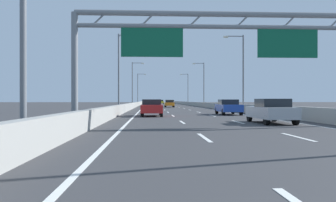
# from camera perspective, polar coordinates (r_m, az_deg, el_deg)

# --- Properties ---
(ground_plane) EXTENTS (260.00, 260.00, 0.00)m
(ground_plane) POSITION_cam_1_polar(r_m,az_deg,el_deg) (100.49, -0.74, -0.65)
(ground_plane) COLOR #38383A
(lane_dash_left_1) EXTENTS (0.16, 3.00, 0.01)m
(lane_dash_left_1) POSITION_cam_1_polar(r_m,az_deg,el_deg) (13.14, 6.00, -6.04)
(lane_dash_left_1) COLOR white
(lane_dash_left_1) RESTS_ON ground_plane
(lane_dash_left_2) EXTENTS (0.16, 3.00, 0.01)m
(lane_dash_left_2) POSITION_cam_1_polar(r_m,az_deg,el_deg) (22.05, 2.37, -3.53)
(lane_dash_left_2) COLOR white
(lane_dash_left_2) RESTS_ON ground_plane
(lane_dash_left_3) EXTENTS (0.16, 3.00, 0.01)m
(lane_dash_left_3) POSITION_cam_1_polar(r_m,az_deg,el_deg) (31.01, 0.83, -2.46)
(lane_dash_left_3) COLOR white
(lane_dash_left_3) RESTS_ON ground_plane
(lane_dash_left_4) EXTENTS (0.16, 3.00, 0.01)m
(lane_dash_left_4) POSITION_cam_1_polar(r_m,az_deg,el_deg) (39.98, -0.01, -1.87)
(lane_dash_left_4) COLOR white
(lane_dash_left_4) RESTS_ON ground_plane
(lane_dash_left_5) EXTENTS (0.16, 3.00, 0.01)m
(lane_dash_left_5) POSITION_cam_1_polar(r_m,az_deg,el_deg) (48.97, -0.55, -1.50)
(lane_dash_left_5) COLOR white
(lane_dash_left_5) RESTS_ON ground_plane
(lane_dash_left_6) EXTENTS (0.16, 3.00, 0.01)m
(lane_dash_left_6) POSITION_cam_1_polar(r_m,az_deg,el_deg) (57.96, -0.92, -1.24)
(lane_dash_left_6) COLOR white
(lane_dash_left_6) RESTS_ON ground_plane
(lane_dash_left_7) EXTENTS (0.16, 3.00, 0.01)m
(lane_dash_left_7) POSITION_cam_1_polar(r_m,az_deg,el_deg) (66.95, -1.19, -1.05)
(lane_dash_left_7) COLOR white
(lane_dash_left_7) RESTS_ON ground_plane
(lane_dash_left_8) EXTENTS (0.16, 3.00, 0.01)m
(lane_dash_left_8) POSITION_cam_1_polar(r_m,az_deg,el_deg) (75.95, -1.39, -0.91)
(lane_dash_left_8) COLOR white
(lane_dash_left_8) RESTS_ON ground_plane
(lane_dash_left_9) EXTENTS (0.16, 3.00, 0.01)m
(lane_dash_left_9) POSITION_cam_1_polar(r_m,az_deg,el_deg) (84.94, -1.55, -0.79)
(lane_dash_left_9) COLOR white
(lane_dash_left_9) RESTS_ON ground_plane
(lane_dash_left_10) EXTENTS (0.16, 3.00, 0.01)m
(lane_dash_left_10) POSITION_cam_1_polar(r_m,az_deg,el_deg) (93.94, -1.69, -0.70)
(lane_dash_left_10) COLOR white
(lane_dash_left_10) RESTS_ON ground_plane
(lane_dash_left_11) EXTENTS (0.16, 3.00, 0.01)m
(lane_dash_left_11) POSITION_cam_1_polar(r_m,az_deg,el_deg) (102.94, -1.79, -0.62)
(lane_dash_left_11) COLOR white
(lane_dash_left_11) RESTS_ON ground_plane
(lane_dash_left_12) EXTENTS (0.16, 3.00, 0.01)m
(lane_dash_left_12) POSITION_cam_1_polar(r_m,az_deg,el_deg) (111.94, -1.88, -0.56)
(lane_dash_left_12) COLOR white
(lane_dash_left_12) RESTS_ON ground_plane
(lane_dash_left_13) EXTENTS (0.16, 3.00, 0.01)m
(lane_dash_left_13) POSITION_cam_1_polar(r_m,az_deg,el_deg) (120.93, -1.96, -0.51)
(lane_dash_left_13) COLOR white
(lane_dash_left_13) RESTS_ON ground_plane
(lane_dash_left_14) EXTENTS (0.16, 3.00, 0.01)m
(lane_dash_left_14) POSITION_cam_1_polar(r_m,az_deg,el_deg) (129.93, -2.03, -0.46)
(lane_dash_left_14) COLOR white
(lane_dash_left_14) RESTS_ON ground_plane
(lane_dash_left_15) EXTENTS (0.16, 3.00, 0.01)m
(lane_dash_left_15) POSITION_cam_1_polar(r_m,az_deg,el_deg) (138.93, -2.09, -0.42)
(lane_dash_left_15) COLOR white
(lane_dash_left_15) RESTS_ON ground_plane
(lane_dash_left_16) EXTENTS (0.16, 3.00, 0.01)m
(lane_dash_left_16) POSITION_cam_1_polar(r_m,az_deg,el_deg) (147.93, -2.14, -0.38)
(lane_dash_left_16) COLOR white
(lane_dash_left_16) RESTS_ON ground_plane
(lane_dash_left_17) EXTENTS (0.16, 3.00, 0.01)m
(lane_dash_left_17) POSITION_cam_1_polar(r_m,az_deg,el_deg) (156.93, -2.18, -0.35)
(lane_dash_left_17) COLOR white
(lane_dash_left_17) RESTS_ON ground_plane
(lane_dash_right_1) EXTENTS (0.16, 3.00, 0.01)m
(lane_dash_right_1) POSITION_cam_1_polar(r_m,az_deg,el_deg) (14.15, 20.63, -5.60)
(lane_dash_right_1) COLOR white
(lane_dash_right_1) RESTS_ON ground_plane
(lane_dash_right_2) EXTENTS (0.16, 3.00, 0.01)m
(lane_dash_right_2) POSITION_cam_1_polar(r_m,az_deg,el_deg) (22.66, 11.48, -3.43)
(lane_dash_right_2) COLOR white
(lane_dash_right_2) RESTS_ON ground_plane
(lane_dash_right_3) EXTENTS (0.16, 3.00, 0.01)m
(lane_dash_right_3) POSITION_cam_1_polar(r_m,az_deg,el_deg) (31.45, 7.40, -2.42)
(lane_dash_right_3) COLOR white
(lane_dash_right_3) RESTS_ON ground_plane
(lane_dash_right_4) EXTENTS (0.16, 3.00, 0.01)m
(lane_dash_right_4) POSITION_cam_1_polar(r_m,az_deg,el_deg) (40.33, 5.10, -1.85)
(lane_dash_right_4) COLOR white
(lane_dash_right_4) RESTS_ON ground_plane
(lane_dash_right_5) EXTENTS (0.16, 3.00, 0.01)m
(lane_dash_right_5) POSITION_cam_1_polar(r_m,az_deg,el_deg) (49.25, 3.64, -1.49)
(lane_dash_right_5) COLOR white
(lane_dash_right_5) RESTS_ON ground_plane
(lane_dash_right_6) EXTENTS (0.16, 3.00, 0.01)m
(lane_dash_right_6) POSITION_cam_1_polar(r_m,az_deg,el_deg) (58.20, 2.63, -1.23)
(lane_dash_right_6) COLOR white
(lane_dash_right_6) RESTS_ON ground_plane
(lane_dash_right_7) EXTENTS (0.16, 3.00, 0.01)m
(lane_dash_right_7) POSITION_cam_1_polar(r_m,az_deg,el_deg) (67.16, 1.89, -1.05)
(lane_dash_right_7) COLOR white
(lane_dash_right_7) RESTS_ON ground_plane
(lane_dash_right_8) EXTENTS (0.16, 3.00, 0.01)m
(lane_dash_right_8) POSITION_cam_1_polar(r_m,az_deg,el_deg) (76.13, 1.32, -0.90)
(lane_dash_right_8) COLOR white
(lane_dash_right_8) RESTS_ON ground_plane
(lane_dash_right_9) EXTENTS (0.16, 3.00, 0.01)m
(lane_dash_right_9) POSITION_cam_1_polar(r_m,az_deg,el_deg) (85.11, 0.87, -0.79)
(lane_dash_right_9) COLOR white
(lane_dash_right_9) RESTS_ON ground_plane
(lane_dash_right_10) EXTENTS (0.16, 3.00, 0.01)m
(lane_dash_right_10) POSITION_cam_1_polar(r_m,az_deg,el_deg) (94.09, 0.51, -0.70)
(lane_dash_right_10) COLOR white
(lane_dash_right_10) RESTS_ON ground_plane
(lane_dash_right_11) EXTENTS (0.16, 3.00, 0.01)m
(lane_dash_right_11) POSITION_cam_1_polar(r_m,az_deg,el_deg) (103.07, 0.21, -0.62)
(lane_dash_right_11) COLOR white
(lane_dash_right_11) RESTS_ON ground_plane
(lane_dash_right_12) EXTENTS (0.16, 3.00, 0.01)m
(lane_dash_right_12) POSITION_cam_1_polar(r_m,az_deg,el_deg) (112.06, -0.04, -0.56)
(lane_dash_right_12) COLOR white
(lane_dash_right_12) RESTS_ON ground_plane
(lane_dash_right_13) EXTENTS (0.16, 3.00, 0.01)m
(lane_dash_right_13) POSITION_cam_1_polar(r_m,az_deg,el_deg) (121.05, -0.26, -0.51)
(lane_dash_right_13) COLOR white
(lane_dash_right_13) RESTS_ON ground_plane
(lane_dash_right_14) EXTENTS (0.16, 3.00, 0.01)m
(lane_dash_right_14) POSITION_cam_1_polar(r_m,az_deg,el_deg) (130.04, -0.44, -0.46)
(lane_dash_right_14) COLOR white
(lane_dash_right_14) RESTS_ON ground_plane
(lane_dash_right_15) EXTENTS (0.16, 3.00, 0.01)m
(lane_dash_right_15) POSITION_cam_1_polar(r_m,az_deg,el_deg) (139.03, -0.60, -0.42)
(lane_dash_right_15) COLOR white
(lane_dash_right_15) RESTS_ON ground_plane
(lane_dash_right_16) EXTENTS (0.16, 3.00, 0.01)m
(lane_dash_right_16) POSITION_cam_1_polar(r_m,az_deg,el_deg) (148.02, -0.74, -0.38)
(lane_dash_right_16) COLOR white
(lane_dash_right_16) RESTS_ON ground_plane
(lane_dash_right_17) EXTENTS (0.16, 3.00, 0.01)m
(lane_dash_right_17) POSITION_cam_1_polar(r_m,az_deg,el_deg) (157.02, -0.87, -0.35)
(lane_dash_right_17) COLOR white
(lane_dash_right_17) RESTS_ON ground_plane
(edge_line_left) EXTENTS (0.16, 176.00, 0.01)m
(edge_line_left) POSITION_cam_1_polar(r_m,az_deg,el_deg) (88.43, -3.84, -0.75)
(edge_line_left) COLOR white
(edge_line_left) RESTS_ON ground_plane
(edge_line_right) EXTENTS (0.16, 176.00, 0.01)m
(edge_line_right) POSITION_cam_1_polar(r_m,az_deg,el_deg) (88.88, 2.94, -0.75)
(edge_line_right) COLOR white
(edge_line_right) RESTS_ON ground_plane
(barrier_left) EXTENTS (0.45, 220.00, 0.95)m
(barrier_left) POSITION_cam_1_polar(r_m,az_deg,el_deg) (110.45, -4.52, -0.33)
(barrier_left) COLOR #9E9E99
(barrier_left) RESTS_ON ground_plane
(barrier_right) EXTENTS (0.45, 220.00, 0.95)m
(barrier_right) POSITION_cam_1_polar(r_m,az_deg,el_deg) (110.93, 2.63, -0.33)
(barrier_right) COLOR #9E9E99
(barrier_right) RESTS_ON ground_plane
(sign_gantry) EXTENTS (16.26, 0.36, 6.36)m
(sign_gantry) POSITION_cam_1_polar(r_m,az_deg,el_deg) (19.61, 8.55, 10.11)
(sign_gantry) COLOR gray
(sign_gantry) RESTS_ON ground_plane
(streetlamp_left_mid) EXTENTS (2.58, 0.28, 9.50)m
(streetlamp_left_mid) POSITION_cam_1_polar(r_m,az_deg,el_deg) (42.55, -7.85, 5.52)
(streetlamp_left_mid) COLOR slate
(streetlamp_left_mid) RESTS_ON ground_plane
(streetlamp_right_mid) EXTENTS (2.58, 0.28, 9.50)m
(streetlamp_right_mid) POSITION_cam_1_polar(r_m,az_deg,el_deg) (43.87, 12.06, 5.36)
(streetlamp_right_mid) COLOR slate
(streetlamp_right_mid) RESTS_ON ground_plane
(streetlamp_left_far) EXTENTS (2.58, 0.28, 9.50)m
(streetlamp_left_far) POSITION_cam_1_polar(r_m,az_deg,el_deg) (73.93, -5.75, 3.24)
(streetlamp_left_far) COLOR slate
(streetlamp_left_far) RESTS_ON ground_plane
(streetlamp_right_far) EXTENTS (2.58, 0.28, 9.50)m
(streetlamp_right_far) POSITION_cam_1_polar(r_m,az_deg,el_deg) (74.70, 5.79, 3.21)
(streetlamp_right_far) COLOR slate
(streetlamp_right_far) RESTS_ON ground_plane
(streetlamp_left_distant) EXTENTS (2.58, 0.28, 9.50)m
(streetlamp_left_distant) POSITION_cam_1_polar(r_m,az_deg,el_deg) (105.40, -4.90, 2.32)
(streetlamp_left_distant) COLOR slate
(streetlamp_left_distant) RESTS_ON ground_plane
(streetlamp_right_distant) EXTENTS (2.58, 0.28, 9.50)m
(streetlamp_right_distant) POSITION_cam_1_polar(r_m,az_deg,el_deg) (105.94, 3.20, 2.31)
(streetlamp_right_distant) COLOR slate
(streetlamp_right_distant) RESTS_ON ground_plane
(green_car) EXTENTS (1.87, 4.43, 1.48)m
(green_car) POSITION_cam_1_polar(r_m,az_deg,el_deg) (80.39, -2.65, -0.32)
(green_car) COLOR #1E7A38
(green_car) RESTS_ON ground_plane
(white_car) EXTENTS (1.70, 4.43, 1.43)m
(white_car) POSITION_cam_1_polar(r_m,az_deg,el_deg) (122.13, 0.60, -0.16)
(white_car) COLOR silver
(white_car) RESTS_ON ground_plane
(silver_car) EXTENTS (1.88, 4.49, 1.50)m
(silver_car) POSITION_cam_1_polar(r_m,az_deg,el_deg) (22.00, 16.69, -1.56)
(silver_car) COLOR #A8ADB2
(silver_car) RESTS_ON ground_plane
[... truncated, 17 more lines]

